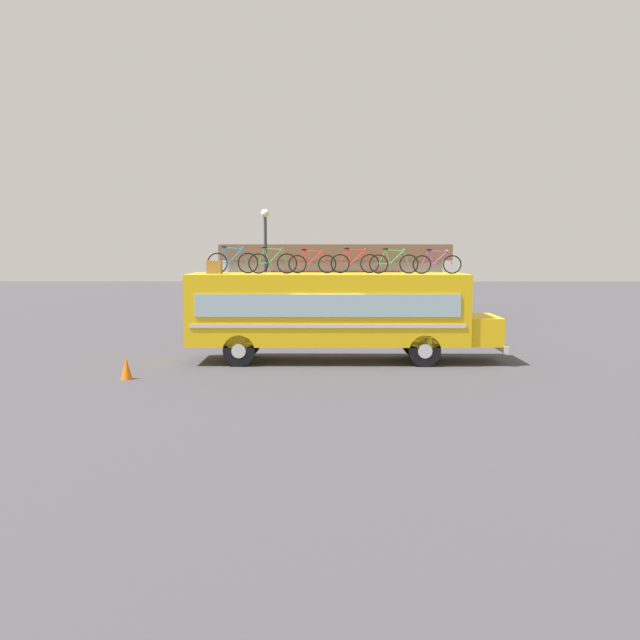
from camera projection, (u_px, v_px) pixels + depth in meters
The scene contains 12 objects.
ground_plane at pixel (327, 361), 23.91m from camera, with size 120.00×120.00×0.00m, color #423F44.
bus at pixel (334, 310), 23.71m from camera, with size 11.06×2.48×3.14m.
luggage_bag_1 at pixel (214, 267), 23.49m from camera, with size 0.51×0.37×0.47m, color olive.
rooftop_bicycle_1 at pixel (233, 262), 23.74m from camera, with size 1.83×0.44×0.98m.
rooftop_bicycle_2 at pixel (273, 262), 23.42m from camera, with size 1.72×0.44×0.95m.
rooftop_bicycle_3 at pixel (312, 263), 23.85m from camera, with size 1.72×0.44×0.88m.
rooftop_bicycle_4 at pixel (355, 263), 23.91m from camera, with size 1.75×0.44×0.92m.
rooftop_bicycle_5 at pixel (394, 263), 23.46m from camera, with size 1.74×0.44×0.90m.
rooftop_bicycle_6 at pixel (437, 263), 23.33m from camera, with size 1.72×0.44×0.87m.
roadside_building at pixel (334, 279), 40.88m from camera, with size 12.47×10.69×4.26m.
traffic_cone at pixel (126, 368), 20.56m from camera, with size 0.35×0.35×0.68m, color orange.
street_lamp at pixel (265, 258), 29.31m from camera, with size 0.37×0.37×5.74m.
Camera 1 is at (-0.11, -23.62, 3.99)m, focal length 37.46 mm.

